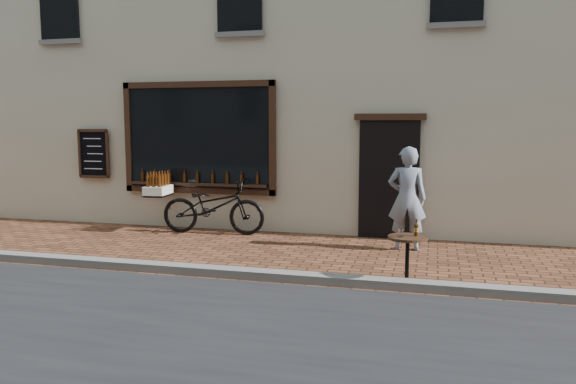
# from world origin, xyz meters

# --- Properties ---
(ground) EXTENTS (90.00, 90.00, 0.00)m
(ground) POSITION_xyz_m (0.00, 0.00, 0.00)
(ground) COLOR #4C2A18
(ground) RESTS_ON ground
(kerb) EXTENTS (90.00, 0.25, 0.12)m
(kerb) POSITION_xyz_m (0.00, 0.20, 0.06)
(kerb) COLOR slate
(kerb) RESTS_ON ground
(shop_building) EXTENTS (28.00, 6.20, 10.00)m
(shop_building) POSITION_xyz_m (0.00, 6.50, 5.00)
(shop_building) COLOR beige
(shop_building) RESTS_ON ground
(cargo_bicycle) EXTENTS (2.39, 0.87, 1.14)m
(cargo_bicycle) POSITION_xyz_m (-1.46, 3.00, 0.55)
(cargo_bicycle) COLOR black
(cargo_bicycle) RESTS_ON ground
(bistro_table) EXTENTS (0.53, 0.53, 0.90)m
(bistro_table) POSITION_xyz_m (2.41, 0.35, 0.48)
(bistro_table) COLOR black
(bistro_table) RESTS_ON ground
(pedestrian) EXTENTS (0.66, 0.46, 1.76)m
(pedestrian) POSITION_xyz_m (2.28, 2.55, 0.88)
(pedestrian) COLOR gray
(pedestrian) RESTS_ON ground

